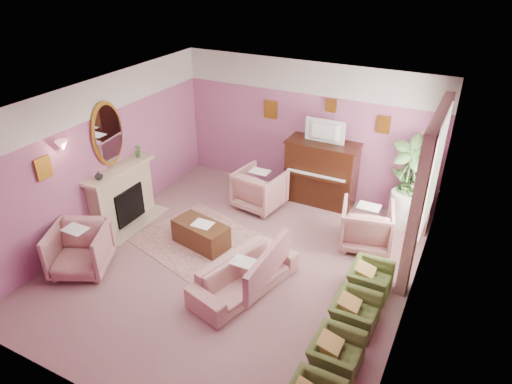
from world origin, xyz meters
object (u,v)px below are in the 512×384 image
at_px(floral_armchair_left, 260,187).
at_px(floral_armchair_right, 367,224).
at_px(olive_chair_c, 355,309).
at_px(side_table, 403,209).
at_px(television, 324,130).
at_px(piano, 321,173).
at_px(floral_armchair_front, 79,247).
at_px(sofa, 244,270).
at_px(olive_chair_b, 337,350).
at_px(coffee_table, 201,234).
at_px(olive_chair_d, 371,276).

height_order(floral_armchair_left, floral_armchair_right, same).
bearing_deg(olive_chair_c, side_table, 89.24).
bearing_deg(television, side_table, -3.18).
xyz_separation_m(floral_armchair_left, olive_chair_c, (2.68, -2.37, -0.15)).
xyz_separation_m(piano, floral_armchair_right, (1.27, -1.15, -0.20)).
bearing_deg(floral_armchair_right, floral_armchair_left, 170.87).
relative_size(television, floral_armchair_front, 0.88).
height_order(sofa, floral_armchair_left, floral_armchair_left).
height_order(floral_armchair_left, olive_chair_b, floral_armchair_left).
bearing_deg(olive_chair_b, coffee_table, 153.51).
distance_m(floral_armchair_left, side_table, 2.80).
bearing_deg(side_table, olive_chair_b, -90.59).
bearing_deg(floral_armchair_front, side_table, 41.09).
bearing_deg(television, olive_chair_c, -61.67).
xyz_separation_m(piano, television, (0.00, -0.05, 0.95)).
distance_m(sofa, olive_chair_c, 1.75).
bearing_deg(side_table, olive_chair_d, -91.04).
height_order(coffee_table, floral_armchair_front, floral_armchair_front).
bearing_deg(coffee_table, sofa, -29.17).
distance_m(floral_armchair_left, floral_armchair_right, 2.31).
bearing_deg(olive_chair_d, television, 126.25).
bearing_deg(floral_armchair_right, television, 139.24).
distance_m(television, olive_chair_b, 4.46).
bearing_deg(olive_chair_c, piano, 117.95).
relative_size(floral_armchair_right, side_table, 1.29).
xyz_separation_m(floral_armchair_left, olive_chair_d, (2.68, -1.55, -0.15)).
relative_size(piano, olive_chair_d, 2.02).
relative_size(piano, olive_chair_b, 2.02).
height_order(coffee_table, olive_chair_d, olive_chair_d).
relative_size(olive_chair_c, side_table, 0.99).
height_order(television, olive_chair_d, television).
relative_size(sofa, olive_chair_b, 2.63).
distance_m(piano, coffee_table, 2.84).
bearing_deg(olive_chair_b, floral_armchair_right, 98.04).
height_order(piano, floral_armchair_front, piano).
xyz_separation_m(sofa, side_table, (1.79, 3.03, -0.02)).
xyz_separation_m(olive_chair_d, side_table, (0.04, 2.18, 0.05)).
relative_size(floral_armchair_right, olive_chair_c, 1.30).
relative_size(piano, side_table, 2.00).
height_order(olive_chair_b, olive_chair_d, same).
bearing_deg(floral_armchair_front, olive_chair_c, 10.74).
height_order(television, floral_armchair_front, television).
distance_m(floral_armchair_left, olive_chair_b, 4.17).
relative_size(olive_chair_b, olive_chair_d, 1.00).
bearing_deg(piano, olive_chair_c, -62.05).
distance_m(floral_armchair_right, side_table, 1.10).
bearing_deg(piano, coffee_table, -118.34).
xyz_separation_m(olive_chair_c, olive_chair_d, (0.00, 0.82, 0.00)).
relative_size(coffee_table, floral_armchair_front, 1.11).
distance_m(coffee_table, olive_chair_d, 3.01).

